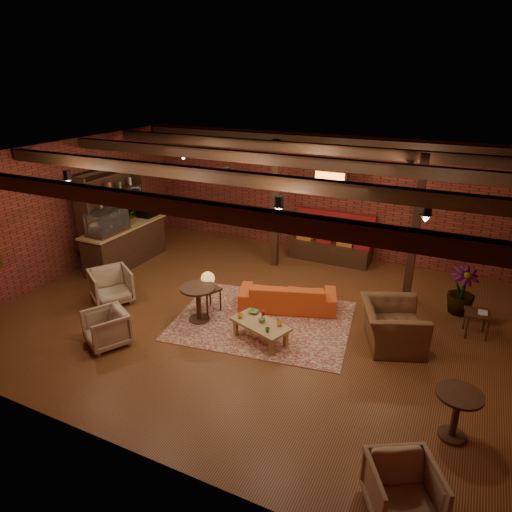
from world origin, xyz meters
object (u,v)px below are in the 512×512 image
at_px(coffee_table, 260,324).
at_px(armchair_far, 403,489).
at_px(armchair_b, 106,327).
at_px(side_table_book, 478,314).
at_px(armchair_right, 393,319).
at_px(round_table_left, 198,298).
at_px(plant_tall, 471,245).
at_px(side_table_lamp, 208,281).
at_px(armchair_a, 111,285).
at_px(round_table_right, 457,408).
at_px(sofa, 288,296).

bearing_deg(coffee_table, armchair_far, -40.91).
height_order(armchair_b, side_table_book, armchair_b).
bearing_deg(armchair_far, armchair_right, 72.44).
height_order(armchair_right, armchair_far, armchair_right).
xyz_separation_m(round_table_left, armchair_far, (4.40, -2.72, -0.12)).
height_order(armchair_far, plant_tall, plant_tall).
bearing_deg(plant_tall, side_table_lamp, -155.22).
height_order(armchair_a, plant_tall, plant_tall).
distance_m(round_table_left, plant_tall, 5.48).
xyz_separation_m(armchair_b, side_table_book, (6.09, 3.28, 0.09)).
xyz_separation_m(round_table_left, armchair_right, (3.65, 0.77, 0.03)).
distance_m(side_table_book, round_table_right, 3.00).
relative_size(armchair_a, armchair_right, 0.68).
relative_size(armchair_right, side_table_book, 2.38).
bearing_deg(armchair_far, round_table_right, 44.09).
relative_size(round_table_left, round_table_right, 1.02).
xyz_separation_m(coffee_table, armchair_right, (2.22, 0.92, 0.19)).
relative_size(sofa, armchair_far, 2.63).
distance_m(side_table_lamp, armchair_far, 5.44).
relative_size(round_table_left, side_table_book, 1.45).
bearing_deg(armchair_a, sofa, -35.26).
xyz_separation_m(armchair_b, armchair_far, (5.45, -1.25, 0.02)).
relative_size(coffee_table, armchair_b, 1.68).
relative_size(sofa, plant_tall, 0.67).
bearing_deg(round_table_left, side_table_book, 19.64).
bearing_deg(side_table_lamp, coffee_table, -21.23).
height_order(armchair_a, armchair_right, armchair_right).
distance_m(sofa, armchair_far, 4.96).
distance_m(round_table_left, armchair_b, 1.82).
height_order(sofa, round_table_left, round_table_left).
height_order(sofa, armchair_b, armchair_b).
distance_m(coffee_table, round_table_right, 3.58).
distance_m(round_table_right, plant_tall, 3.93).
distance_m(sofa, armchair_a, 3.82).
bearing_deg(sofa, coffee_table, 71.80).
relative_size(armchair_a, plant_tall, 0.27).
relative_size(armchair_right, round_table_right, 1.67).
xyz_separation_m(side_table_book, round_table_right, (-0.19, -2.99, 0.03)).
bearing_deg(sofa, side_table_book, 170.13).
height_order(armchair_a, round_table_right, armchair_a).
xyz_separation_m(armchair_b, armchair_right, (4.70, 2.25, 0.17)).
bearing_deg(coffee_table, side_table_book, 28.34).
relative_size(coffee_table, plant_tall, 0.41).
bearing_deg(armchair_right, coffee_table, 90.84).
xyz_separation_m(round_table_left, armchair_b, (-1.05, -1.48, -0.14)).
distance_m(sofa, armchair_b, 3.67).
xyz_separation_m(sofa, round_table_right, (3.43, -2.43, 0.19)).
bearing_deg(coffee_table, round_table_right, -16.98).
xyz_separation_m(armchair_a, armchair_right, (5.78, 0.92, 0.12)).
distance_m(side_table_lamp, armchair_a, 2.20).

